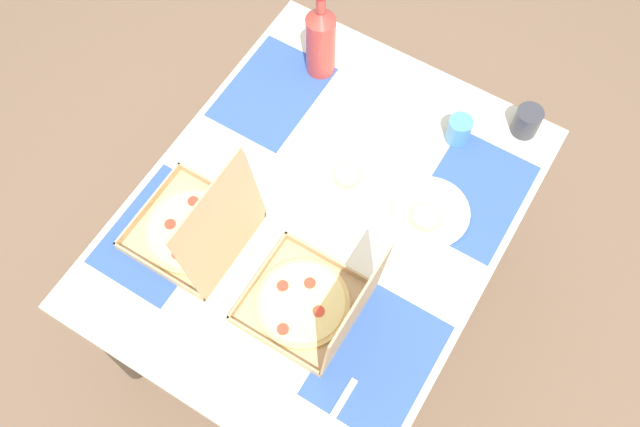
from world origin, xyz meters
TOP-DOWN VIEW (x-y plane):
  - ground_plane at (0.00, 0.00)m, footprint 6.00×6.00m
  - dining_table at (0.00, 0.00)m, footprint 1.24×0.98m
  - placemat_near_left at (-0.28, -0.34)m, footprint 0.36×0.26m
  - placemat_near_right at (0.28, -0.34)m, footprint 0.36×0.26m
  - placemat_far_left at (-0.28, 0.34)m, footprint 0.36×0.26m
  - placemat_far_right at (0.28, 0.34)m, footprint 0.36×0.26m
  - pizza_box_corner_right at (0.25, 0.13)m, footprint 0.28×0.31m
  - pizza_box_edge_far at (0.23, -0.24)m, footprint 0.30×0.30m
  - plate_near_right at (-0.13, 0.03)m, footprint 0.21×0.21m
  - plate_far_left at (-0.16, 0.26)m, footprint 0.22×0.22m
  - soda_bottle at (-0.43, -0.26)m, footprint 0.09×0.09m
  - cup_spare at (-0.55, 0.37)m, footprint 0.08×0.08m
  - cup_clear_left at (-0.42, 0.22)m, footprint 0.07×0.07m
  - condiment_bowl at (-0.21, -0.14)m, footprint 0.09×0.09m
  - fork_by_far_left at (-0.47, -0.04)m, footprint 0.19×0.04m
  - knife_by_near_right at (0.46, 0.32)m, footprint 0.21×0.02m

SIDE VIEW (x-z plane):
  - ground_plane at x=0.00m, z-range 0.00..0.00m
  - dining_table at x=0.00m, z-range 0.26..1.01m
  - placemat_near_left at x=-0.28m, z-range 0.76..0.76m
  - placemat_near_right at x=0.28m, z-range 0.76..0.76m
  - placemat_far_left at x=-0.28m, z-range 0.76..0.76m
  - placemat_far_right at x=0.28m, z-range 0.76..0.76m
  - fork_by_far_left at x=-0.47m, z-range 0.76..0.76m
  - knife_by_near_right at x=0.46m, z-range 0.76..0.76m
  - plate_far_left at x=-0.16m, z-range 0.75..0.78m
  - plate_near_right at x=-0.13m, z-range 0.75..0.78m
  - condiment_bowl at x=-0.21m, z-range 0.76..0.79m
  - cup_clear_left at x=-0.42m, z-range 0.76..0.84m
  - cup_spare at x=-0.55m, z-range 0.76..0.85m
  - pizza_box_corner_right at x=0.25m, z-range 0.65..0.97m
  - pizza_box_edge_far at x=0.23m, z-range 0.64..0.97m
  - soda_bottle at x=-0.43m, z-range 0.73..1.05m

